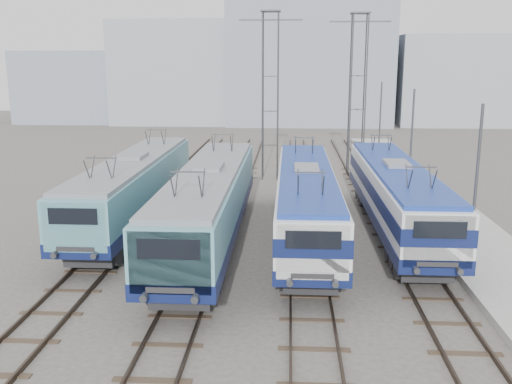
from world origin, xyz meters
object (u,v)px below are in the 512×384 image
object	(u,v)px
catenary_tower_west	(270,88)
mast_rear	(380,126)
locomotive_center_right	(306,197)
catenary_tower_east	(358,87)
locomotive_far_left	(134,185)
locomotive_far_right	(396,192)
mast_front	(475,195)
locomotive_center_left	(209,201)
mast_mid	(411,149)

from	to	relation	value
catenary_tower_west	mast_rear	bearing A→B (deg)	24.94
locomotive_center_right	catenary_tower_east	world-z (taller)	catenary_tower_east
locomotive_far_left	locomotive_far_right	size ratio (longest dim) A/B	1.02
catenary_tower_east	mast_rear	distance (m)	4.28
catenary_tower_east	mast_front	distance (m)	22.32
locomotive_center_left	catenary_tower_east	bearing A→B (deg)	64.66
locomotive_far_left	locomotive_center_left	bearing A→B (deg)	-38.55
locomotive_far_right	locomotive_far_left	bearing A→B (deg)	175.90
catenary_tower_west	mast_mid	size ratio (longest dim) A/B	1.71
locomotive_far_left	mast_front	distance (m)	16.97
catenary_tower_east	mast_mid	size ratio (longest dim) A/B	1.71
catenary_tower_west	catenary_tower_east	distance (m)	6.80
locomotive_far_left	mast_front	xyz separation A→B (m)	(15.35, -7.11, 1.31)
locomotive_center_right	mast_front	world-z (taller)	mast_front
locomotive_center_left	catenary_tower_west	distance (m)	17.20
locomotive_far_right	catenary_tower_west	world-z (taller)	catenary_tower_west
catenary_tower_east	mast_rear	xyz separation A→B (m)	(2.10, 2.00, -3.14)
locomotive_far_right	mast_rear	xyz separation A→B (m)	(1.85, 17.86, 1.30)
locomotive_center_left	locomotive_center_right	bearing A→B (deg)	15.01
locomotive_far_left	locomotive_far_right	distance (m)	13.53
locomotive_far_left	catenary_tower_east	xyz separation A→B (m)	(13.25, 14.89, 4.46)
locomotive_center_right	catenary_tower_west	distance (m)	16.07
locomotive_far_right	mast_front	bearing A→B (deg)	-73.23
locomotive_center_right	catenary_tower_east	size ratio (longest dim) A/B	1.43
mast_mid	locomotive_far_right	bearing A→B (deg)	-107.52
catenary_tower_east	locomotive_center_right	bearing A→B (deg)	-103.82
mast_mid	locomotive_center_right	bearing A→B (deg)	-131.12
locomotive_far_left	catenary_tower_west	world-z (taller)	catenary_tower_west
locomotive_center_right	mast_front	size ratio (longest dim) A/B	2.45
locomotive_far_left	catenary_tower_east	world-z (taller)	catenary_tower_east
locomotive_center_left	mast_mid	distance (m)	13.83
mast_rear	mast_mid	bearing A→B (deg)	-90.00
locomotive_far_right	mast_mid	size ratio (longest dim) A/B	2.45
locomotive_center_left	locomotive_center_right	distance (m)	4.66
catenary_tower_west	locomotive_far_right	bearing A→B (deg)	-64.03
locomotive_center_right	locomotive_center_left	bearing A→B (deg)	-164.99
mast_mid	catenary_tower_west	bearing A→B (deg)	137.07
locomotive_far_left	mast_rear	distance (m)	22.86
locomotive_far_left	mast_mid	bearing A→B (deg)	17.68
catenary_tower_west	mast_mid	world-z (taller)	catenary_tower_west
locomotive_far_left	locomotive_far_right	bearing A→B (deg)	-4.10
locomotive_far_right	catenary_tower_east	bearing A→B (deg)	90.90
locomotive_center_right	mast_rear	world-z (taller)	mast_rear
locomotive_center_right	locomotive_far_right	size ratio (longest dim) A/B	1.00
locomotive_center_left	mast_front	bearing A→B (deg)	-17.98
catenary_tower_east	mast_front	xyz separation A→B (m)	(2.10, -22.00, -3.14)
locomotive_far_right	mast_front	size ratio (longest dim) A/B	2.45
locomotive_far_right	mast_front	distance (m)	6.54
catenary_tower_east	mast_rear	bearing A→B (deg)	43.60
catenary_tower_west	mast_front	bearing A→B (deg)	-66.73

